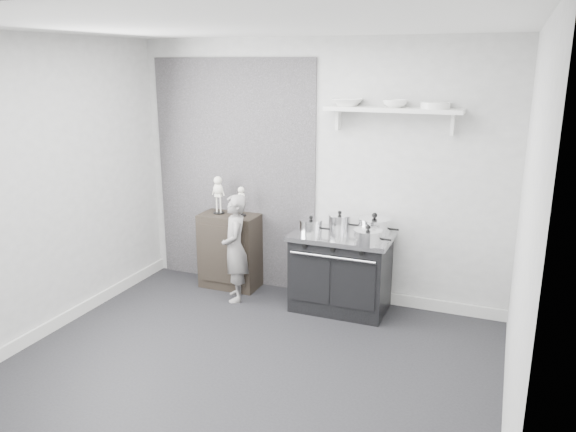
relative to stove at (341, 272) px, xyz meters
name	(u,v)px	position (x,y,z in m)	size (l,w,h in m)	color
ground	(242,372)	(-0.39, -1.48, -0.40)	(4.00, 4.00, 0.00)	black
room_shell	(236,171)	(-0.48, -1.33, 1.24)	(4.02, 3.62, 2.71)	#A8A8A6
wall_shelf	(393,111)	(0.41, 0.20, 1.61)	(1.30, 0.26, 0.24)	silver
stove	(341,272)	(0.00, 0.00, 0.00)	(1.00, 0.62, 0.80)	black
side_cabinet	(230,251)	(-1.32, 0.13, 0.02)	(0.64, 0.38, 0.84)	black
child	(235,248)	(-1.10, -0.18, 0.17)	(0.42, 0.27, 1.14)	gray
pot_front_left	(311,226)	(-0.30, -0.07, 0.47)	(0.32, 0.23, 0.18)	silver
pot_back_left	(340,223)	(-0.06, 0.11, 0.48)	(0.32, 0.23, 0.21)	silver
pot_back_right	(374,226)	(0.30, 0.10, 0.48)	(0.40, 0.32, 0.23)	silver
pot_front_right	(368,237)	(0.31, -0.20, 0.47)	(0.36, 0.27, 0.19)	silver
skeleton_full	(218,192)	(-1.45, 0.13, 0.68)	(0.13, 0.09, 0.48)	silver
skeleton_torso	(241,199)	(-1.17, 0.13, 0.62)	(0.10, 0.07, 0.37)	silver
bowl_large	(347,102)	(-0.03, 0.19, 1.67)	(0.30, 0.30, 0.07)	white
bowl_small	(395,104)	(0.43, 0.19, 1.67)	(0.23, 0.23, 0.07)	white
plate_stack	(435,105)	(0.80, 0.19, 1.67)	(0.26, 0.26, 0.06)	white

